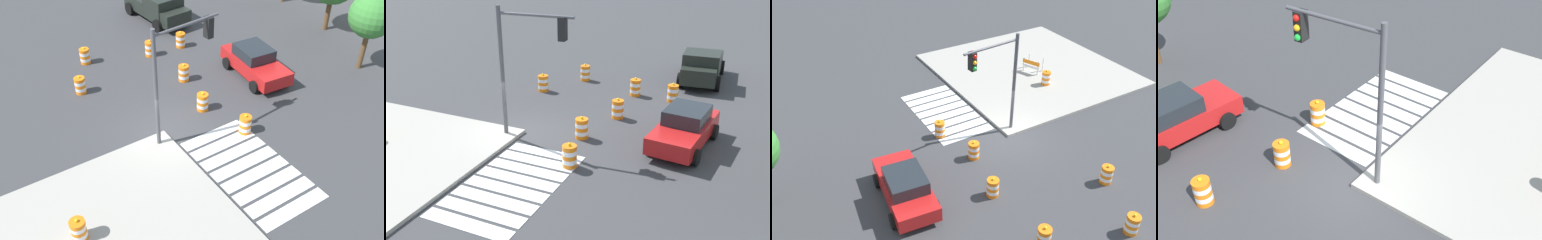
# 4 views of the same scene
# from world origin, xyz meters

# --- Properties ---
(ground_plane) EXTENTS (120.00, 120.00, 0.00)m
(ground_plane) POSITION_xyz_m (0.00, 0.00, 0.00)
(ground_plane) COLOR #38383A
(crosswalk_stripes) EXTENTS (5.85, 3.20, 0.02)m
(crosswalk_stripes) POSITION_xyz_m (4.00, 1.80, 0.01)
(crosswalk_stripes) COLOR silver
(crosswalk_stripes) RESTS_ON ground
(sports_car) EXTENTS (4.46, 2.46, 1.63)m
(sports_car) POSITION_xyz_m (-1.63, 6.69, 0.81)
(sports_car) COLOR red
(sports_car) RESTS_ON ground
(traffic_barrel_near_corner) EXTENTS (0.56, 0.56, 1.02)m
(traffic_barrel_near_corner) POSITION_xyz_m (1.99, 3.13, 0.45)
(traffic_barrel_near_corner) COLOR orange
(traffic_barrel_near_corner) RESTS_ON ground
(traffic_barrel_median_near) EXTENTS (0.56, 0.56, 1.02)m
(traffic_barrel_median_near) POSITION_xyz_m (-3.29, 3.18, 0.45)
(traffic_barrel_median_near) COLOR orange
(traffic_barrel_median_near) RESTS_ON ground
(traffic_barrel_far_curb) EXTENTS (0.56, 0.56, 1.02)m
(traffic_barrel_far_curb) POSITION_xyz_m (-0.54, 2.52, 0.45)
(traffic_barrel_far_curb) COLOR orange
(traffic_barrel_far_curb) RESTS_ON ground
(traffic_light_pole) EXTENTS (0.61, 3.28, 5.50)m
(traffic_light_pole) POSITION_xyz_m (0.49, 0.53, 3.91)
(traffic_light_pole) COLOR #4C4C51
(traffic_light_pole) RESTS_ON sidewalk_corner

